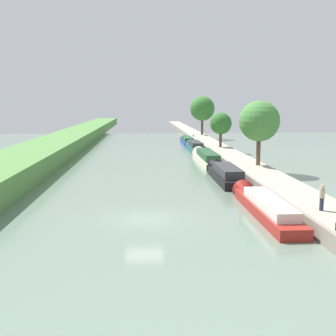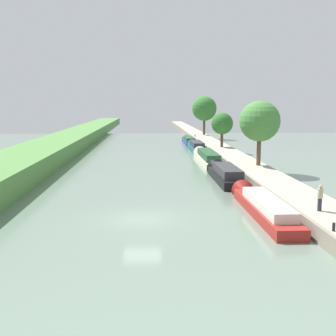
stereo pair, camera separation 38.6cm
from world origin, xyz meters
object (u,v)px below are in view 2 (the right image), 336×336
narrowboat_cream (207,157)px  narrowboat_blue (189,141)px  person_walking (320,197)px  mooring_bollard_far (195,135)px  narrowboat_black (225,174)px  mooring_bollard_near (334,227)px  narrowboat_teal (196,146)px  narrowboat_red (262,205)px

narrowboat_cream → narrowboat_blue: 24.99m
person_walking → mooring_bollard_far: bearing=90.9°
narrowboat_black → mooring_bollard_near: 20.00m
narrowboat_cream → mooring_bollard_far: (1.93, 30.00, 0.55)m
narrowboat_black → mooring_bollard_far: narrowboat_black is taller
narrowboat_cream → narrowboat_teal: size_ratio=1.33×
narrowboat_red → mooring_bollard_far: 55.92m
mooring_bollard_near → narrowboat_blue: bearing=91.8°
narrowboat_blue → mooring_bollard_near: mooring_bollard_near is taller
narrowboat_red → narrowboat_teal: bearing=90.0°
narrowboat_red → narrowboat_black: bearing=91.1°
narrowboat_teal → narrowboat_blue: narrowboat_teal is taller
narrowboat_blue → mooring_bollard_far: size_ratio=23.54×
narrowboat_black → narrowboat_teal: bearing=89.4°
narrowboat_red → narrowboat_cream: (-0.15, 25.89, 0.07)m
narrowboat_blue → mooring_bollard_near: size_ratio=23.54×
narrowboat_teal → narrowboat_blue: bearing=90.2°
narrowboat_blue → person_walking: (2.77, -54.00, 1.27)m
mooring_bollard_far → narrowboat_cream: bearing=-93.7°
narrowboat_red → narrowboat_teal: (0.01, 39.32, 0.09)m
narrowboat_red → narrowboat_cream: bearing=90.3°
narrowboat_black → narrowboat_blue: 38.21m
person_walking → narrowboat_red: bearing=131.3°
person_walking → narrowboat_teal: bearing=93.7°
narrowboat_black → mooring_bollard_far: (2.04, 43.22, 0.54)m
mooring_bollard_near → mooring_bollard_far: same height
narrowboat_black → mooring_bollard_far: 43.27m
narrowboat_black → narrowboat_red: bearing=-88.9°
narrowboat_blue → person_walking: bearing=-87.1°
narrowboat_teal → narrowboat_black: bearing=-90.6°
narrowboat_blue → person_walking: size_ratio=6.38×
narrowboat_red → person_walking: person_walking is taller
narrowboat_teal → mooring_bollard_near: size_ratio=24.04×
person_walking → mooring_bollard_far: person_walking is taller
narrowboat_cream → narrowboat_blue: size_ratio=1.35×
narrowboat_cream → narrowboat_teal: 13.44m
narrowboat_teal → person_walking: 42.55m
narrowboat_teal → mooring_bollard_near: (1.78, -46.55, 0.54)m
person_walking → mooring_bollard_near: 4.26m
narrowboat_blue → mooring_bollard_near: 58.13m
narrowboat_blue → mooring_bollard_far: 5.37m
narrowboat_red → mooring_bollard_near: 7.47m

